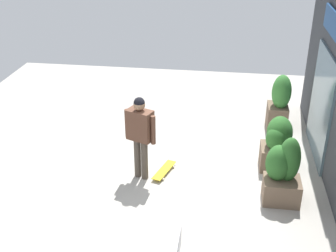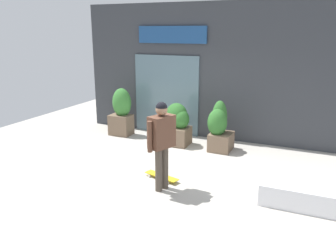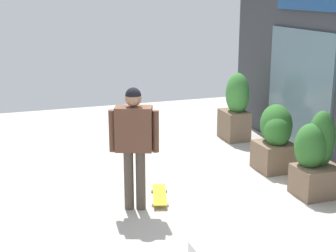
{
  "view_description": "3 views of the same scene",
  "coord_description": "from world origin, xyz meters",
  "px_view_note": "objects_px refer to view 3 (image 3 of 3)",
  "views": [
    {
      "loc": [
        7.46,
        0.72,
        4.75
      ],
      "look_at": [
        0.22,
        -0.32,
        1.09
      ],
      "focal_mm": 47.43,
      "sensor_mm": 36.0,
      "label": 1
    },
    {
      "loc": [
        2.85,
        -6.24,
        2.89
      ],
      "look_at": [
        0.22,
        -0.32,
        1.09
      ],
      "focal_mm": 37.15,
      "sensor_mm": 36.0,
      "label": 2
    },
    {
      "loc": [
        6.45,
        -2.48,
        2.88
      ],
      "look_at": [
        0.22,
        -0.32,
        1.09
      ],
      "focal_mm": 53.92,
      "sensor_mm": 36.0,
      "label": 3
    }
  ],
  "objects_px": {
    "skateboarder": "(134,136)",
    "skateboard": "(160,195)",
    "planter_box_right": "(276,137)",
    "planter_box_mid": "(316,157)",
    "planter_box_left": "(236,106)"
  },
  "relations": [
    {
      "from": "planter_box_left",
      "to": "planter_box_right",
      "type": "bearing_deg",
      "value": -5.82
    },
    {
      "from": "skateboarder",
      "to": "planter_box_right",
      "type": "bearing_deg",
      "value": -52.52
    },
    {
      "from": "skateboarder",
      "to": "planter_box_right",
      "type": "relative_size",
      "value": 1.54
    },
    {
      "from": "planter_box_mid",
      "to": "planter_box_left",
      "type": "bearing_deg",
      "value": 176.53
    },
    {
      "from": "skateboard",
      "to": "planter_box_right",
      "type": "height_order",
      "value": "planter_box_right"
    },
    {
      "from": "skateboard",
      "to": "planter_box_mid",
      "type": "relative_size",
      "value": 0.64
    },
    {
      "from": "skateboarder",
      "to": "skateboard",
      "type": "relative_size",
      "value": 2.12
    },
    {
      "from": "skateboard",
      "to": "planter_box_left",
      "type": "relative_size",
      "value": 0.59
    },
    {
      "from": "planter_box_mid",
      "to": "planter_box_right",
      "type": "bearing_deg",
      "value": -179.58
    },
    {
      "from": "skateboarder",
      "to": "skateboard",
      "type": "bearing_deg",
      "value": -42.83
    },
    {
      "from": "planter_box_right",
      "to": "planter_box_mid",
      "type": "distance_m",
      "value": 1.09
    },
    {
      "from": "planter_box_right",
      "to": "planter_box_mid",
      "type": "height_order",
      "value": "planter_box_mid"
    },
    {
      "from": "skateboard",
      "to": "planter_box_mid",
      "type": "height_order",
      "value": "planter_box_mid"
    },
    {
      "from": "skateboarder",
      "to": "planter_box_left",
      "type": "distance_m",
      "value": 3.79
    },
    {
      "from": "planter_box_left",
      "to": "planter_box_mid",
      "type": "distance_m",
      "value": 2.91
    }
  ]
}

